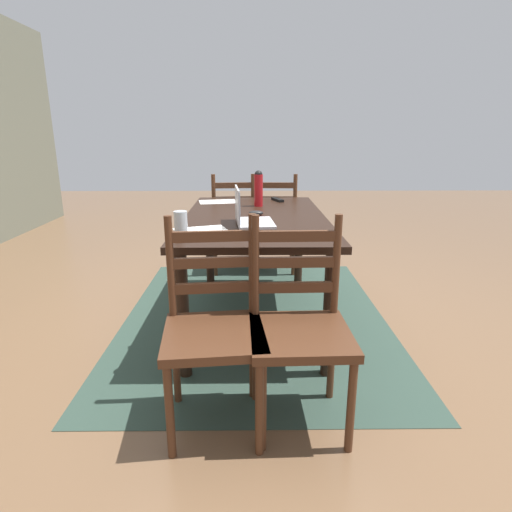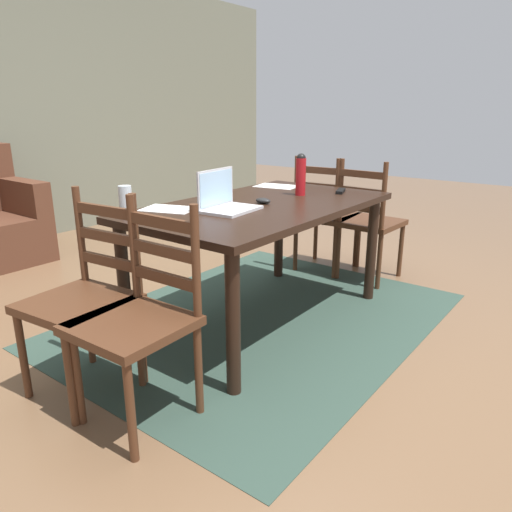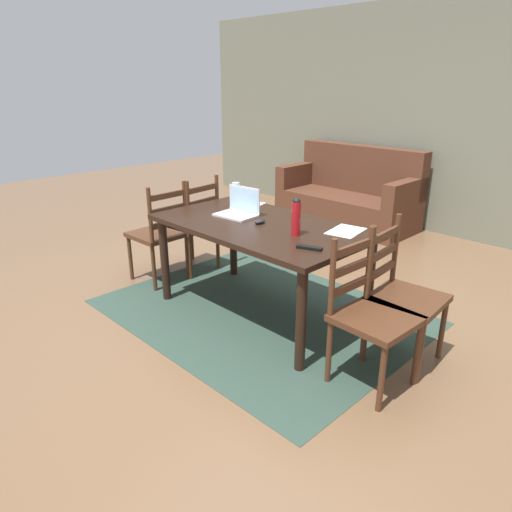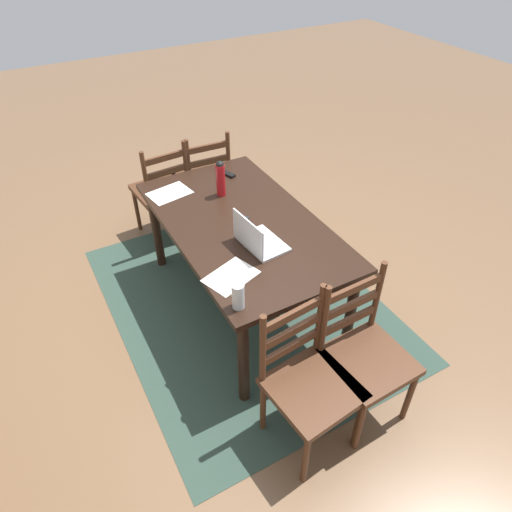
# 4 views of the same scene
# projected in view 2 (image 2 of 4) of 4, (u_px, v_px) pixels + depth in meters

# --- Properties ---
(ground_plane) EXTENTS (14.00, 14.00, 0.00)m
(ground_plane) POSITION_uv_depth(u_px,v_px,m) (262.00, 319.00, 3.13)
(ground_plane) COLOR brown
(area_rug) EXTENTS (2.44, 1.87, 0.01)m
(area_rug) POSITION_uv_depth(u_px,v_px,m) (262.00, 319.00, 3.13)
(area_rug) COLOR #2D4238
(area_rug) RESTS_ON ground
(dining_table) EXTENTS (1.67, 0.95, 0.76)m
(dining_table) POSITION_uv_depth(u_px,v_px,m) (262.00, 218.00, 2.93)
(dining_table) COLOR black
(dining_table) RESTS_ON ground
(chair_left_near) EXTENTS (0.45, 0.45, 0.95)m
(chair_left_near) POSITION_uv_depth(u_px,v_px,m) (139.00, 319.00, 2.03)
(chair_left_near) COLOR #4C2B19
(chair_left_near) RESTS_ON ground
(chair_right_near) EXTENTS (0.46, 0.46, 0.95)m
(chair_right_near) POSITION_uv_depth(u_px,v_px,m) (368.00, 222.00, 3.73)
(chair_right_near) COLOR #4C2B19
(chair_right_near) RESTS_ON ground
(chair_right_far) EXTENTS (0.47, 0.47, 0.95)m
(chair_right_far) POSITION_uv_depth(u_px,v_px,m) (325.00, 216.00, 3.95)
(chair_right_far) COLOR #4C2B19
(chair_right_far) RESTS_ON ground
(chair_left_far) EXTENTS (0.48, 0.48, 0.95)m
(chair_left_far) POSITION_uv_depth(u_px,v_px,m) (86.00, 298.00, 2.25)
(chair_left_far) COLOR #4C2B19
(chair_left_far) RESTS_ON ground
(laptop) EXTENTS (0.34, 0.25, 0.23)m
(laptop) POSITION_uv_depth(u_px,v_px,m) (224.00, 200.00, 2.70)
(laptop) COLOR silver
(laptop) RESTS_ON dining_table
(water_bottle) EXTENTS (0.07, 0.07, 0.27)m
(water_bottle) POSITION_uv_depth(u_px,v_px,m) (301.00, 174.00, 3.13)
(water_bottle) COLOR #A81419
(water_bottle) RESTS_ON dining_table
(drinking_glass) EXTENTS (0.07, 0.07, 0.16)m
(drinking_glass) POSITION_uv_depth(u_px,v_px,m) (126.00, 200.00, 2.57)
(drinking_glass) COLOR silver
(drinking_glass) RESTS_ON dining_table
(computer_mouse) EXTENTS (0.06, 0.10, 0.03)m
(computer_mouse) POSITION_uv_depth(u_px,v_px,m) (263.00, 201.00, 2.89)
(computer_mouse) COLOR black
(computer_mouse) RESTS_ON dining_table
(tv_remote) EXTENTS (0.17, 0.10, 0.02)m
(tv_remote) POSITION_uv_depth(u_px,v_px,m) (341.00, 191.00, 3.27)
(tv_remote) COLOR black
(tv_remote) RESTS_ON dining_table
(paper_stack_left) EXTENTS (0.26, 0.33, 0.00)m
(paper_stack_left) POSITION_uv_depth(u_px,v_px,m) (277.00, 186.00, 3.51)
(paper_stack_left) COLOR white
(paper_stack_left) RESTS_ON dining_table
(paper_stack_right) EXTENTS (0.29, 0.35, 0.00)m
(paper_stack_right) POSITION_uv_depth(u_px,v_px,m) (169.00, 209.00, 2.73)
(paper_stack_right) COLOR white
(paper_stack_right) RESTS_ON dining_table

